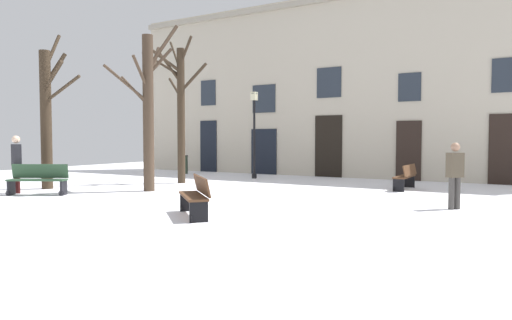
{
  "coord_description": "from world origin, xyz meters",
  "views": [
    {
      "loc": [
        7.14,
        -10.89,
        1.73
      ],
      "look_at": [
        0.0,
        1.67,
        1.04
      ],
      "focal_mm": 31.29,
      "sensor_mm": 36.0,
      "label": 1
    }
  ],
  "objects_px": {
    "streetlamp": "(254,125)",
    "person_by_shop_door": "(16,161)",
    "litter_bin": "(183,164)",
    "bench_back_to_back_left": "(38,179)",
    "tree_left_of_center": "(148,107)",
    "person_crossing_plaza": "(455,173)",
    "tree_near_facade": "(180,106)",
    "tree_right_of_center": "(47,114)",
    "bench_near_lamp": "(196,195)",
    "bench_facing_shops": "(406,176)"
  },
  "relations": [
    {
      "from": "tree_near_facade",
      "to": "tree_right_of_center",
      "type": "xyz_separation_m",
      "value": [
        -2.67,
        -3.86,
        -0.42
      ]
    },
    {
      "from": "tree_left_of_center",
      "to": "tree_near_facade",
      "type": "bearing_deg",
      "value": 107.51
    },
    {
      "from": "litter_bin",
      "to": "person_by_shop_door",
      "type": "relative_size",
      "value": 0.5
    },
    {
      "from": "tree_right_of_center",
      "to": "streetlamp",
      "type": "distance_m",
      "value": 8.2
    },
    {
      "from": "tree_near_facade",
      "to": "streetlamp",
      "type": "bearing_deg",
      "value": 64.46
    },
    {
      "from": "bench_back_to_back_left",
      "to": "bench_facing_shops",
      "type": "bearing_deg",
      "value": 8.31
    },
    {
      "from": "litter_bin",
      "to": "person_by_shop_door",
      "type": "height_order",
      "value": "person_by_shop_door"
    },
    {
      "from": "bench_near_lamp",
      "to": "person_by_shop_door",
      "type": "xyz_separation_m",
      "value": [
        -7.54,
        0.59,
        0.57
      ]
    },
    {
      "from": "tree_left_of_center",
      "to": "bench_near_lamp",
      "type": "distance_m",
      "value": 5.83
    },
    {
      "from": "person_by_shop_door",
      "to": "person_crossing_plaza",
      "type": "xyz_separation_m",
      "value": [
        12.47,
        3.35,
        -0.13
      ]
    },
    {
      "from": "person_crossing_plaza",
      "to": "person_by_shop_door",
      "type": "bearing_deg",
      "value": -32.2
    },
    {
      "from": "streetlamp",
      "to": "bench_near_lamp",
      "type": "relative_size",
      "value": 2.52
    },
    {
      "from": "bench_near_lamp",
      "to": "streetlamp",
      "type": "bearing_deg",
      "value": 155.6
    },
    {
      "from": "tree_left_of_center",
      "to": "streetlamp",
      "type": "bearing_deg",
      "value": 83.13
    },
    {
      "from": "litter_bin",
      "to": "bench_facing_shops",
      "type": "height_order",
      "value": "litter_bin"
    },
    {
      "from": "litter_bin",
      "to": "bench_back_to_back_left",
      "type": "relative_size",
      "value": 0.52
    },
    {
      "from": "tree_near_facade",
      "to": "bench_facing_shops",
      "type": "height_order",
      "value": "tree_near_facade"
    },
    {
      "from": "litter_bin",
      "to": "bench_back_to_back_left",
      "type": "distance_m",
      "value": 9.0
    },
    {
      "from": "tree_left_of_center",
      "to": "bench_facing_shops",
      "type": "height_order",
      "value": "tree_left_of_center"
    },
    {
      "from": "bench_near_lamp",
      "to": "person_crossing_plaza",
      "type": "xyz_separation_m",
      "value": [
        4.93,
        3.94,
        0.44
      ]
    },
    {
      "from": "bench_facing_shops",
      "to": "bench_back_to_back_left",
      "type": "height_order",
      "value": "bench_back_to_back_left"
    },
    {
      "from": "bench_facing_shops",
      "to": "litter_bin",
      "type": "bearing_deg",
      "value": -97.3
    },
    {
      "from": "litter_bin",
      "to": "bench_near_lamp",
      "type": "relative_size",
      "value": 0.6
    },
    {
      "from": "bench_facing_shops",
      "to": "bench_near_lamp",
      "type": "distance_m",
      "value": 8.34
    },
    {
      "from": "bench_back_to_back_left",
      "to": "tree_near_facade",
      "type": "bearing_deg",
      "value": 46.25
    },
    {
      "from": "bench_back_to_back_left",
      "to": "person_by_shop_door",
      "type": "relative_size",
      "value": 0.96
    },
    {
      "from": "tree_near_facade",
      "to": "person_by_shop_door",
      "type": "xyz_separation_m",
      "value": [
        -2.4,
        -5.17,
        -1.97
      ]
    },
    {
      "from": "bench_back_to_back_left",
      "to": "tree_right_of_center",
      "type": "bearing_deg",
      "value": 106.95
    },
    {
      "from": "tree_left_of_center",
      "to": "bench_facing_shops",
      "type": "relative_size",
      "value": 3.24
    },
    {
      "from": "litter_bin",
      "to": "tree_left_of_center",
      "type": "bearing_deg",
      "value": -59.75
    },
    {
      "from": "litter_bin",
      "to": "person_by_shop_door",
      "type": "xyz_separation_m",
      "value": [
        0.5,
        -8.94,
        0.57
      ]
    },
    {
      "from": "bench_back_to_back_left",
      "to": "streetlamp",
      "type": "bearing_deg",
      "value": 42.22
    },
    {
      "from": "tree_near_facade",
      "to": "bench_near_lamp",
      "type": "distance_m",
      "value": 8.13
    },
    {
      "from": "tree_near_facade",
      "to": "person_crossing_plaza",
      "type": "distance_m",
      "value": 10.45
    },
    {
      "from": "litter_bin",
      "to": "bench_facing_shops",
      "type": "relative_size",
      "value": 0.53
    },
    {
      "from": "litter_bin",
      "to": "bench_facing_shops",
      "type": "bearing_deg",
      "value": -9.04
    },
    {
      "from": "streetlamp",
      "to": "person_crossing_plaza",
      "type": "bearing_deg",
      "value": -30.36
    },
    {
      "from": "tree_left_of_center",
      "to": "streetlamp",
      "type": "distance_m",
      "value": 5.86
    },
    {
      "from": "tree_near_facade",
      "to": "bench_back_to_back_left",
      "type": "xyz_separation_m",
      "value": [
        -1.41,
        -5.11,
        -2.5
      ]
    },
    {
      "from": "bench_near_lamp",
      "to": "person_crossing_plaza",
      "type": "bearing_deg",
      "value": 82.22
    },
    {
      "from": "tree_right_of_center",
      "to": "streetlamp",
      "type": "relative_size",
      "value": 1.43
    },
    {
      "from": "bench_facing_shops",
      "to": "person_crossing_plaza",
      "type": "bearing_deg",
      "value": 28.1
    },
    {
      "from": "tree_right_of_center",
      "to": "person_crossing_plaza",
      "type": "distance_m",
      "value": 13.01
    },
    {
      "from": "tree_left_of_center",
      "to": "bench_near_lamp",
      "type": "height_order",
      "value": "tree_left_of_center"
    },
    {
      "from": "bench_facing_shops",
      "to": "person_crossing_plaza",
      "type": "xyz_separation_m",
      "value": [
        1.9,
        -3.83,
        0.45
      ]
    },
    {
      "from": "bench_back_to_back_left",
      "to": "bench_near_lamp",
      "type": "relative_size",
      "value": 1.16
    },
    {
      "from": "litter_bin",
      "to": "bench_near_lamp",
      "type": "bearing_deg",
      "value": -49.84
    },
    {
      "from": "tree_near_facade",
      "to": "tree_right_of_center",
      "type": "height_order",
      "value": "tree_near_facade"
    },
    {
      "from": "streetlamp",
      "to": "person_by_shop_door",
      "type": "bearing_deg",
      "value": -115.13
    },
    {
      "from": "tree_left_of_center",
      "to": "person_crossing_plaza",
      "type": "bearing_deg",
      "value": 4.91
    }
  ]
}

